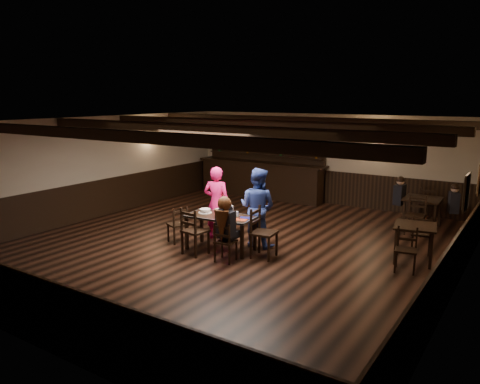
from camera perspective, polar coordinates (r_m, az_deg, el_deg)
The scene contains 25 objects.
ground at distance 10.41m, azimuth -0.63°, elevation -6.42°, with size 10.00×10.00×0.00m, color black.
room_shell at distance 10.03m, azimuth -0.48°, elevation 3.16°, with size 9.02×10.02×2.71m.
dining_table at distance 9.88m, azimuth -2.38°, elevation -3.41°, with size 1.51×0.87×0.75m.
chair_near_left at distance 9.63m, azimuth -5.86°, elevation -4.38°, with size 0.51×0.49×0.99m.
chair_near_right at distance 9.20m, azimuth -1.97°, elevation -5.76°, with size 0.42×0.41×0.81m.
chair_end_left at distance 10.47m, azimuth -7.44°, elevation -3.65°, with size 0.49×0.50×0.82m.
chair_end_right at distance 9.48m, azimuth 2.46°, elevation -4.43°, with size 0.51×0.53×1.03m.
chair_far_pushed at distance 11.41m, azimuth -2.48°, elevation -1.99°, with size 0.59×0.59×0.92m.
woman_pink at distance 10.63m, azimuth -2.86°, elevation -1.35°, with size 0.61×0.40×1.68m, color #FF197D.
man_blue at distance 10.11m, azimuth 2.13°, elevation -1.89°, with size 0.84×0.65×1.72m, color navy.
seated_person at distance 9.13m, azimuth -1.86°, elevation -3.37°, with size 0.36×0.55×0.89m.
cake at distance 10.10m, azimuth -4.28°, elevation -2.33°, with size 0.29×0.29×0.09m.
plate_stack_a at distance 9.77m, azimuth -2.57°, elevation -2.53°, with size 0.17×0.17×0.16m, color white.
plate_stack_b at distance 9.77m, azimuth -1.40°, elevation -2.32°, with size 0.19×0.19×0.23m, color white.
tea_light at distance 9.92m, azimuth -1.62°, elevation -2.67°, with size 0.05×0.05×0.06m.
salt_shaker at distance 9.57m, azimuth -0.74°, elevation -3.03°, with size 0.04×0.04×0.10m, color silver.
pepper_shaker at distance 9.58m, azimuth -0.11°, elevation -3.07°, with size 0.03×0.03×0.08m, color #A5A8AD.
drink_glass at distance 9.77m, azimuth -0.43°, elevation -2.68°, with size 0.07×0.07×0.11m, color silver.
menu_red at distance 9.54m, azimuth 0.08°, elevation -3.37°, with size 0.26×0.18×0.00m, color #A02D11.
menu_blue at distance 9.67m, azimuth 0.71°, elevation -3.16°, with size 0.26×0.18×0.00m, color #100F4E.
bar_counter at distance 15.22m, azimuth 2.67°, elevation 2.17°, with size 4.42×0.70×2.20m.
back_table_a at distance 9.80m, azimuth 20.56°, elevation -4.37°, with size 0.90×0.90×0.75m.
back_table_b at distance 12.41m, azimuth 21.38°, elevation -1.14°, with size 0.88×0.88×0.75m.
bg_patron_left at distance 12.72m, azimuth 18.90°, elevation 0.17°, with size 0.25×0.38×0.74m.
bg_patron_right at distance 12.33m, azimuth 24.65°, elevation -0.68°, with size 0.31×0.39×0.71m.
Camera 1 is at (5.51, -8.22, 3.22)m, focal length 35.00 mm.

